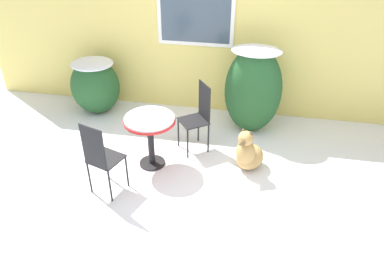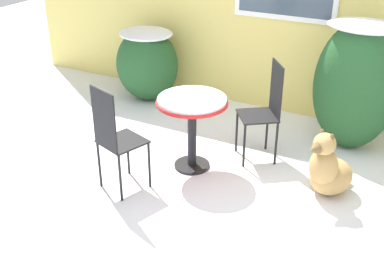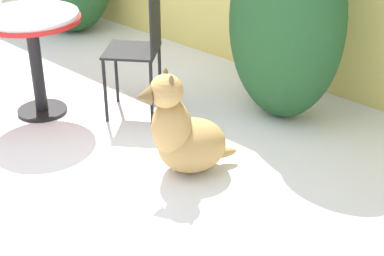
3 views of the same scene
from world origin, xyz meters
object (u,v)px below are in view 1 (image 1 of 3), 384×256
Objects in this scene: patio_chair_far_side at (101,157)px; dog at (248,154)px; patio_table at (150,127)px; patio_chair_near_table at (198,115)px.

dog is (1.74, 0.84, -0.31)m from patio_chair_far_side.
patio_table is 1.12× the size of dog.
patio_chair_far_side is at bearing -126.35° from dog.
patio_chair_near_table is 1.56m from patio_chair_far_side.
patio_table reaches higher than dog.
patio_table is 1.38m from dog.
dog is at bearing -135.57° from patio_chair_far_side.
patio_chair_far_side reaches higher than dog.
patio_table is 0.81m from patio_chair_far_side.
patio_chair_far_side reaches higher than patio_table.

